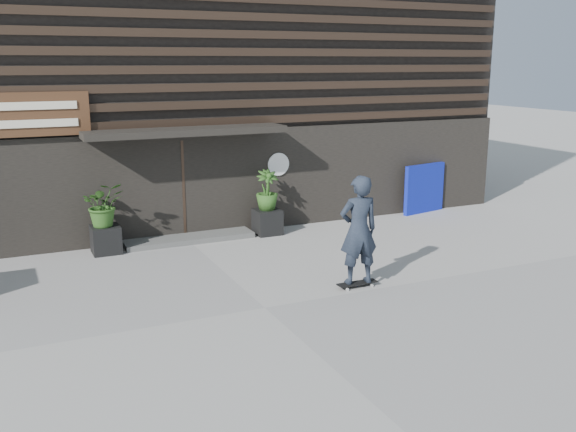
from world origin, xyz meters
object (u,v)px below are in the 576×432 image
planter_pot_right (267,222)px  blue_tarp (424,189)px  planter_pot_left (106,240)px  skateboarder (359,230)px

planter_pot_right → blue_tarp: 4.82m
planter_pot_left → planter_pot_right: size_ratio=1.00×
planter_pot_left → blue_tarp: 8.61m
planter_pot_left → planter_pot_right: same height
planter_pot_left → skateboarder: 5.73m
planter_pot_right → planter_pot_left: bearing=180.0°
planter_pot_left → planter_pot_right: (3.80, 0.00, 0.00)m
skateboarder → planter_pot_right: bearing=90.5°
planter_pot_right → skateboarder: bearing=-89.5°
planter_pot_left → blue_tarp: bearing=2.0°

